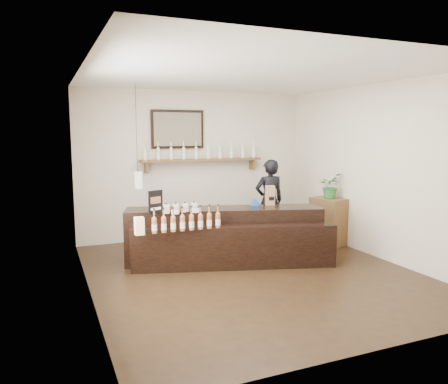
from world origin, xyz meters
TOP-DOWN VIEW (x-y plane):
  - ground at (0.00, 0.00)m, footprint 5.00×5.00m
  - room_shell at (0.00, 0.00)m, footprint 5.00×5.00m
  - back_wall_decor at (-0.16, 2.37)m, footprint 2.66×0.96m
  - counter at (-0.15, 0.59)m, footprint 3.08×1.67m
  - promo_sign at (-1.24, 0.65)m, footprint 0.23×0.11m
  - paper_bag at (0.65, 0.67)m, footprint 0.17×0.15m
  - tape_dispenser at (0.39, 0.70)m, footprint 0.14×0.07m
  - side_cabinet at (2.00, 0.92)m, footprint 0.56×0.68m
  - potted_plant at (2.00, 0.92)m, footprint 0.53×0.53m
  - shopkeeper at (1.12, 1.55)m, footprint 0.66×0.45m

SIDE VIEW (x-z plane):
  - ground at x=0.00m, z-range 0.00..0.00m
  - counter at x=-0.15m, z-range -0.10..0.90m
  - side_cabinet at x=2.00m, z-range 0.00..0.85m
  - shopkeeper at x=1.12m, z-range 0.00..1.73m
  - tape_dispenser at x=0.39m, z-range 0.84..0.95m
  - paper_bag at x=0.65m, z-range 0.85..1.17m
  - promo_sign at x=-1.24m, z-range 0.85..1.19m
  - potted_plant at x=2.00m, z-range 0.85..1.30m
  - room_shell at x=0.00m, z-range -0.80..4.20m
  - back_wall_decor at x=-0.16m, z-range 0.91..2.60m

